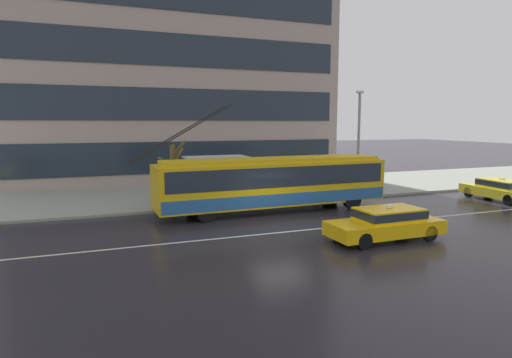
{
  "coord_description": "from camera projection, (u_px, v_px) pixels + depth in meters",
  "views": [
    {
      "loc": [
        -7.89,
        -17.43,
        4.62
      ],
      "look_at": [
        0.16,
        3.59,
        1.67
      ],
      "focal_mm": 30.23,
      "sensor_mm": 36.0,
      "label": 1
    }
  ],
  "objects": [
    {
      "name": "pedestrian_approaching_curb",
      "position": [
        173.0,
        188.0,
        22.99
      ],
      "size": [
        0.44,
        0.44,
        1.67
      ],
      "color": "#1C2A27",
      "rests_on": "sidewalk_slab"
    },
    {
      "name": "pedestrian_at_shelter",
      "position": [
        318.0,
        169.0,
        26.6
      ],
      "size": [
        1.2,
        1.2,
        2.0
      ],
      "color": "#222B4C",
      "rests_on": "sidewalk_slab"
    },
    {
      "name": "taxi_cross_traffic",
      "position": [
        500.0,
        189.0,
        25.62
      ],
      "size": [
        2.06,
        4.54,
        1.39
      ],
      "color": "yellow",
      "rests_on": "ground_plane"
    },
    {
      "name": "lane_centre_line",
      "position": [
        292.0,
        231.0,
        18.42
      ],
      "size": [
        72.0,
        0.14,
        0.01
      ],
      "primitive_type": "cube",
      "color": "silver",
      "rests_on": "ground_plane"
    },
    {
      "name": "taxi_oncoming_near",
      "position": [
        386.0,
        222.0,
        17.04
      ],
      "size": [
        4.67,
        1.86,
        1.39
      ],
      "color": "yellow",
      "rests_on": "ground_plane"
    },
    {
      "name": "street_tree_bare",
      "position": [
        173.0,
        167.0,
        25.5
      ],
      "size": [
        1.71,
        1.64,
        3.46
      ],
      "color": "brown",
      "rests_on": "sidewalk_slab"
    },
    {
      "name": "trolleybus",
      "position": [
        274.0,
        182.0,
        22.47
      ],
      "size": [
        13.41,
        2.84,
        5.49
      ],
      "color": "gold",
      "rests_on": "ground_plane"
    },
    {
      "name": "ground_plane",
      "position": [
        281.0,
        225.0,
        19.53
      ],
      "size": [
        160.0,
        160.0,
        0.0
      ],
      "primitive_type": "plane",
      "color": "#242128"
    },
    {
      "name": "sidewalk_slab",
      "position": [
        221.0,
        192.0,
        28.44
      ],
      "size": [
        80.0,
        10.0,
        0.14
      ],
      "primitive_type": "cube",
      "color": "gray",
      "rests_on": "ground_plane"
    },
    {
      "name": "bus_shelter",
      "position": [
        215.0,
        167.0,
        25.03
      ],
      "size": [
        3.58,
        1.88,
        2.55
      ],
      "color": "gray",
      "rests_on": "sidewalk_slab"
    },
    {
      "name": "street_lamp",
      "position": [
        359.0,
        133.0,
        26.65
      ],
      "size": [
        0.6,
        0.32,
        6.47
      ],
      "color": "gray",
      "rests_on": "sidewalk_slab"
    }
  ]
}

